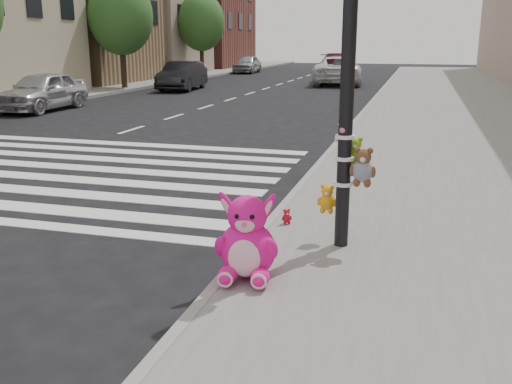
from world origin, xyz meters
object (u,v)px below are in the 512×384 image
at_px(car_dark_far, 182,76).
at_px(signal_pole, 349,105).
at_px(pink_bunny, 247,243).
at_px(car_silver_far, 42,91).
at_px(red_teddy, 287,216).
at_px(car_white_near, 337,71).

bearing_deg(car_dark_far, signal_pole, -68.32).
distance_m(pink_bunny, car_dark_far, 24.53).
height_order(pink_bunny, car_silver_far, car_silver_far).
relative_size(signal_pole, pink_bunny, 4.35).
height_order(pink_bunny, red_teddy, pink_bunny).
bearing_deg(pink_bunny, car_dark_far, 106.54).
bearing_deg(signal_pole, car_silver_far, 137.17).
bearing_deg(red_teddy, car_white_near, 66.79).
bearing_deg(red_teddy, pink_bunny, -119.78).
xyz_separation_m(signal_pole, pink_bunny, (-0.82, -1.24, -1.28)).
relative_size(signal_pole, car_silver_far, 0.97).
relative_size(signal_pole, car_dark_far, 0.91).
height_order(car_silver_far, car_white_near, car_white_near).
bearing_deg(car_dark_far, car_silver_far, -104.36).
relative_size(car_dark_far, car_white_near, 0.77).
xyz_separation_m(signal_pole, car_white_near, (-3.93, 27.06, -1.00)).
relative_size(pink_bunny, car_white_near, 0.16).
distance_m(pink_bunny, car_white_near, 28.47).
distance_m(pink_bunny, red_teddy, 1.85).
relative_size(signal_pole, red_teddy, 19.39).
height_order(signal_pole, red_teddy, signal_pole).
xyz_separation_m(signal_pole, red_teddy, (-0.83, 0.59, -1.55)).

